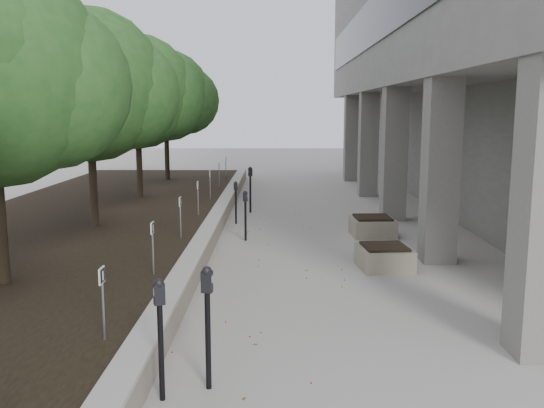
{
  "coord_description": "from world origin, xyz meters",
  "views": [
    {
      "loc": [
        -0.15,
        -6.55,
        3.3
      ],
      "look_at": [
        -0.25,
        6.02,
        1.27
      ],
      "focal_mm": 38.32,
      "sensor_mm": 36.0,
      "label": 1
    }
  ],
  "objects_px": {
    "parking_meter_3": "(245,216)",
    "planter_back": "(372,226)",
    "parking_meter_1": "(161,340)",
    "planter_front": "(384,257)",
    "parking_meter_2": "(208,328)",
    "parking_meter_4": "(236,203)",
    "crabapple_tree_4": "(138,116)",
    "crabapple_tree_3": "(90,118)",
    "parking_meter_5": "(250,190)",
    "crabapple_tree_5": "(166,115)"
  },
  "relations": [
    {
      "from": "parking_meter_2",
      "to": "planter_back",
      "type": "height_order",
      "value": "parking_meter_2"
    },
    {
      "from": "parking_meter_3",
      "to": "planter_front",
      "type": "height_order",
      "value": "parking_meter_3"
    },
    {
      "from": "planter_front",
      "to": "crabapple_tree_5",
      "type": "bearing_deg",
      "value": 118.86
    },
    {
      "from": "crabapple_tree_5",
      "to": "planter_front",
      "type": "bearing_deg",
      "value": -61.14
    },
    {
      "from": "crabapple_tree_3",
      "to": "parking_meter_4",
      "type": "distance_m",
      "value": 4.82
    },
    {
      "from": "crabapple_tree_3",
      "to": "parking_meter_3",
      "type": "relative_size",
      "value": 4.21
    },
    {
      "from": "planter_front",
      "to": "parking_meter_4",
      "type": "bearing_deg",
      "value": 125.74
    },
    {
      "from": "parking_meter_1",
      "to": "parking_meter_2",
      "type": "height_order",
      "value": "parking_meter_2"
    },
    {
      "from": "parking_meter_4",
      "to": "planter_back",
      "type": "height_order",
      "value": "parking_meter_4"
    },
    {
      "from": "crabapple_tree_4",
      "to": "parking_meter_2",
      "type": "xyz_separation_m",
      "value": [
        3.84,
        -13.02,
        -2.36
      ]
    },
    {
      "from": "crabapple_tree_3",
      "to": "planter_front",
      "type": "distance_m",
      "value": 7.94
    },
    {
      "from": "crabapple_tree_3",
      "to": "crabapple_tree_5",
      "type": "bearing_deg",
      "value": 90.0
    },
    {
      "from": "parking_meter_2",
      "to": "planter_front",
      "type": "xyz_separation_m",
      "value": [
        3.1,
        5.43,
        -0.51
      ]
    },
    {
      "from": "crabapple_tree_4",
      "to": "planter_front",
      "type": "bearing_deg",
      "value": -47.56
    },
    {
      "from": "parking_meter_3",
      "to": "planter_back",
      "type": "xyz_separation_m",
      "value": [
        3.36,
        0.66,
        -0.39
      ]
    },
    {
      "from": "parking_meter_5",
      "to": "planter_back",
      "type": "distance_m",
      "value": 4.93
    },
    {
      "from": "crabapple_tree_4",
      "to": "crabapple_tree_3",
      "type": "bearing_deg",
      "value": -90.0
    },
    {
      "from": "parking_meter_1",
      "to": "parking_meter_2",
      "type": "relative_size",
      "value": 0.96
    },
    {
      "from": "crabapple_tree_3",
      "to": "crabapple_tree_4",
      "type": "bearing_deg",
      "value": 90.0
    },
    {
      "from": "crabapple_tree_5",
      "to": "planter_back",
      "type": "xyz_separation_m",
      "value": [
        7.22,
        -9.33,
        -2.86
      ]
    },
    {
      "from": "parking_meter_5",
      "to": "planter_front",
      "type": "bearing_deg",
      "value": -85.87
    },
    {
      "from": "crabapple_tree_5",
      "to": "parking_meter_3",
      "type": "xyz_separation_m",
      "value": [
        3.86,
        -9.99,
        -2.47
      ]
    },
    {
      "from": "crabapple_tree_4",
      "to": "parking_meter_5",
      "type": "bearing_deg",
      "value": -12.16
    },
    {
      "from": "parking_meter_4",
      "to": "crabapple_tree_4",
      "type": "bearing_deg",
      "value": 150.91
    },
    {
      "from": "crabapple_tree_5",
      "to": "crabapple_tree_3",
      "type": "bearing_deg",
      "value": -90.0
    },
    {
      "from": "crabapple_tree_3",
      "to": "crabapple_tree_5",
      "type": "xyz_separation_m",
      "value": [
        0.0,
        10.0,
        0.0
      ]
    },
    {
      "from": "parking_meter_2",
      "to": "parking_meter_4",
      "type": "bearing_deg",
      "value": 100.46
    },
    {
      "from": "parking_meter_3",
      "to": "parking_meter_4",
      "type": "relative_size",
      "value": 1.02
    },
    {
      "from": "parking_meter_2",
      "to": "planter_front",
      "type": "height_order",
      "value": "parking_meter_2"
    },
    {
      "from": "planter_front",
      "to": "planter_back",
      "type": "bearing_deg",
      "value": 85.12
    },
    {
      "from": "parking_meter_4",
      "to": "parking_meter_5",
      "type": "relative_size",
      "value": 0.84
    },
    {
      "from": "parking_meter_2",
      "to": "planter_back",
      "type": "xyz_separation_m",
      "value": [
        3.37,
        8.69,
        -0.5
      ]
    },
    {
      "from": "parking_meter_1",
      "to": "planter_front",
      "type": "xyz_separation_m",
      "value": [
        3.6,
        5.71,
        -0.48
      ]
    },
    {
      "from": "parking_meter_1",
      "to": "parking_meter_4",
      "type": "xyz_separation_m",
      "value": [
        0.12,
        10.55,
        -0.09
      ]
    },
    {
      "from": "crabapple_tree_3",
      "to": "parking_meter_1",
      "type": "bearing_deg",
      "value": -68.1
    },
    {
      "from": "parking_meter_2",
      "to": "crabapple_tree_3",
      "type": "bearing_deg",
      "value": 123.92
    },
    {
      "from": "parking_meter_3",
      "to": "parking_meter_5",
      "type": "bearing_deg",
      "value": 104.24
    },
    {
      "from": "parking_meter_4",
      "to": "planter_front",
      "type": "xyz_separation_m",
      "value": [
        3.48,
        -4.84,
        -0.39
      ]
    },
    {
      "from": "crabapple_tree_3",
      "to": "parking_meter_3",
      "type": "bearing_deg",
      "value": 0.17
    },
    {
      "from": "parking_meter_5",
      "to": "planter_back",
      "type": "bearing_deg",
      "value": -66.53
    },
    {
      "from": "parking_meter_4",
      "to": "planter_front",
      "type": "height_order",
      "value": "parking_meter_4"
    },
    {
      "from": "planter_front",
      "to": "planter_back",
      "type": "relative_size",
      "value": 0.96
    },
    {
      "from": "parking_meter_2",
      "to": "parking_meter_4",
      "type": "distance_m",
      "value": 10.27
    },
    {
      "from": "parking_meter_2",
      "to": "planter_back",
      "type": "bearing_deg",
      "value": 77.08
    },
    {
      "from": "parking_meter_3",
      "to": "parking_meter_4",
      "type": "distance_m",
      "value": 2.27
    },
    {
      "from": "crabapple_tree_3",
      "to": "parking_meter_5",
      "type": "bearing_deg",
      "value": 47.78
    },
    {
      "from": "crabapple_tree_4",
      "to": "parking_meter_1",
      "type": "distance_m",
      "value": 13.92
    },
    {
      "from": "crabapple_tree_3",
      "to": "crabapple_tree_4",
      "type": "relative_size",
      "value": 1.0
    },
    {
      "from": "parking_meter_4",
      "to": "parking_meter_5",
      "type": "distance_m",
      "value": 1.97
    },
    {
      "from": "crabapple_tree_3",
      "to": "planter_back",
      "type": "distance_m",
      "value": 7.79
    }
  ]
}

